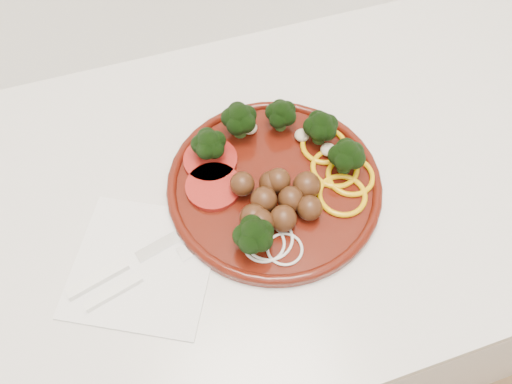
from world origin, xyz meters
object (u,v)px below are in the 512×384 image
object	(u,v)px
plate	(276,177)
napkin	(143,264)
fork	(129,283)
knife	(123,265)

from	to	relation	value
plate	napkin	xyz separation A→B (m)	(-0.20, -0.06, -0.02)
napkin	fork	distance (m)	0.03
knife	napkin	bearing A→B (deg)	-22.66
plate	knife	distance (m)	0.23
napkin	fork	bearing A→B (deg)	-131.98
knife	plate	bearing A→B (deg)	-0.18
knife	fork	xyz separation A→B (m)	(0.00, -0.03, -0.00)
plate	fork	distance (m)	0.24
knife	fork	distance (m)	0.03
napkin	plate	bearing A→B (deg)	17.06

